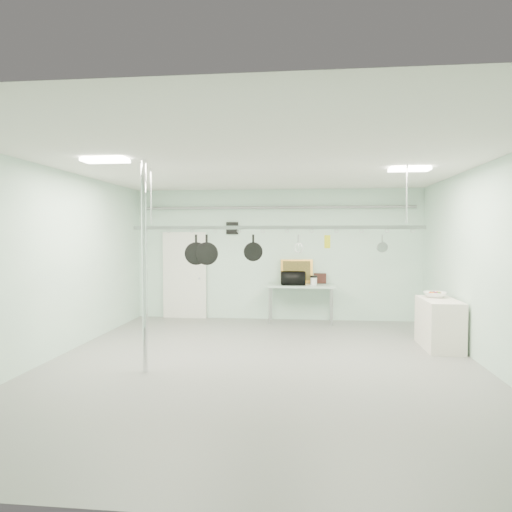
# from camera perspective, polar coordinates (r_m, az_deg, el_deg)

# --- Properties ---
(floor) EXTENTS (8.00, 8.00, 0.00)m
(floor) POSITION_cam_1_polar(r_m,az_deg,el_deg) (7.52, 0.64, -13.38)
(floor) COLOR gray
(floor) RESTS_ON ground
(ceiling) EXTENTS (7.00, 8.00, 0.02)m
(ceiling) POSITION_cam_1_polar(r_m,az_deg,el_deg) (7.32, 0.66, 11.40)
(ceiling) COLOR silver
(ceiling) RESTS_ON back_wall
(back_wall) EXTENTS (7.00, 0.02, 3.20)m
(back_wall) POSITION_cam_1_polar(r_m,az_deg,el_deg) (11.22, 2.59, 0.18)
(back_wall) COLOR silver
(back_wall) RESTS_ON floor
(right_wall) EXTENTS (0.02, 8.00, 3.20)m
(right_wall) POSITION_cam_1_polar(r_m,az_deg,el_deg) (7.74, 27.33, -1.18)
(right_wall) COLOR silver
(right_wall) RESTS_ON floor
(door) EXTENTS (1.10, 0.10, 2.20)m
(door) POSITION_cam_1_polar(r_m,az_deg,el_deg) (11.58, -8.88, -2.50)
(door) COLOR silver
(door) RESTS_ON floor
(wall_vent) EXTENTS (0.30, 0.04, 0.30)m
(wall_vent) POSITION_cam_1_polar(r_m,az_deg,el_deg) (11.31, -2.99, 3.49)
(wall_vent) COLOR black
(wall_vent) RESTS_ON back_wall
(conduit_pipe) EXTENTS (6.60, 0.07, 0.07)m
(conduit_pipe) POSITION_cam_1_polar(r_m,az_deg,el_deg) (11.14, 2.57, 6.08)
(conduit_pipe) COLOR gray
(conduit_pipe) RESTS_ON back_wall
(chrome_pole) EXTENTS (0.08, 0.08, 3.20)m
(chrome_pole) POSITION_cam_1_polar(r_m,az_deg,el_deg) (7.03, -13.76, -1.31)
(chrome_pole) COLOR silver
(chrome_pole) RESTS_ON floor
(prep_table) EXTENTS (1.60, 0.70, 0.91)m
(prep_table) POSITION_cam_1_polar(r_m,az_deg,el_deg) (10.87, 5.62, -3.96)
(prep_table) COLOR #AFCEBF
(prep_table) RESTS_ON floor
(side_cabinet) EXTENTS (0.60, 1.20, 0.90)m
(side_cabinet) POSITION_cam_1_polar(r_m,az_deg,el_deg) (9.09, 21.93, -7.86)
(side_cabinet) COLOR white
(side_cabinet) RESTS_ON floor
(pot_rack) EXTENTS (4.80, 0.06, 1.00)m
(pot_rack) POSITION_cam_1_polar(r_m,az_deg,el_deg) (7.52, 2.39, 3.81)
(pot_rack) COLOR #B7B7BC
(pot_rack) RESTS_ON ceiling
(light_panel_left) EXTENTS (0.65, 0.30, 0.05)m
(light_panel_left) POSITION_cam_1_polar(r_m,az_deg,el_deg) (7.10, -18.32, 11.29)
(light_panel_left) COLOR white
(light_panel_left) RESTS_ON ceiling
(light_panel_right) EXTENTS (0.65, 0.30, 0.05)m
(light_panel_right) POSITION_cam_1_polar(r_m,az_deg,el_deg) (8.06, 18.62, 10.23)
(light_panel_right) COLOR white
(light_panel_right) RESTS_ON ceiling
(microwave) EXTENTS (0.59, 0.43, 0.31)m
(microwave) POSITION_cam_1_polar(r_m,az_deg,el_deg) (10.78, 4.65, -2.80)
(microwave) COLOR black
(microwave) RESTS_ON prep_table
(coffee_canister) EXTENTS (0.16, 0.16, 0.18)m
(coffee_canister) POSITION_cam_1_polar(r_m,az_deg,el_deg) (10.76, 7.22, -3.16)
(coffee_canister) COLOR silver
(coffee_canister) RESTS_ON prep_table
(painting_large) EXTENTS (0.79, 0.20, 0.58)m
(painting_large) POSITION_cam_1_polar(r_m,az_deg,el_deg) (11.13, 5.11, -1.93)
(painting_large) COLOR gold
(painting_large) RESTS_ON prep_table
(painting_small) EXTENTS (0.31, 0.11, 0.25)m
(painting_small) POSITION_cam_1_polar(r_m,az_deg,el_deg) (11.15, 8.00, -2.79)
(painting_small) COLOR black
(painting_small) RESTS_ON prep_table
(fruit_bowl) EXTENTS (0.50, 0.50, 0.10)m
(fruit_bowl) POSITION_cam_1_polar(r_m,az_deg,el_deg) (9.27, 21.46, -4.52)
(fruit_bowl) COLOR white
(fruit_bowl) RESTS_ON side_cabinet
(skillet_left) EXTENTS (0.38, 0.18, 0.50)m
(skillet_left) POSITION_cam_1_polar(r_m,az_deg,el_deg) (7.72, -7.50, 0.81)
(skillet_left) COLOR black
(skillet_left) RESTS_ON pot_rack
(skillet_mid) EXTENTS (0.38, 0.08, 0.52)m
(skillet_mid) POSITION_cam_1_polar(r_m,az_deg,el_deg) (7.68, -6.19, 0.76)
(skillet_mid) COLOR black
(skillet_mid) RESTS_ON pot_rack
(skillet_right) EXTENTS (0.32, 0.13, 0.44)m
(skillet_right) POSITION_cam_1_polar(r_m,az_deg,el_deg) (7.55, -0.35, 1.05)
(skillet_right) COLOR black
(skillet_right) RESTS_ON pot_rack
(whisk) EXTENTS (0.17, 0.17, 0.29)m
(whisk) POSITION_cam_1_polar(r_m,az_deg,el_deg) (7.50, 5.35, 1.61)
(whisk) COLOR #A4A4A8
(whisk) RESTS_ON pot_rack
(grater) EXTENTS (0.10, 0.02, 0.23)m
(grater) POSITION_cam_1_polar(r_m,az_deg,el_deg) (7.51, 8.90, 1.79)
(grater) COLOR #C29416
(grater) RESTS_ON pot_rack
(saucepan) EXTENTS (0.19, 0.15, 0.29)m
(saucepan) POSITION_cam_1_polar(r_m,az_deg,el_deg) (7.60, 15.50, 1.51)
(saucepan) COLOR #A1A2A6
(saucepan) RESTS_ON pot_rack
(fruit_cluster) EXTENTS (0.24, 0.24, 0.09)m
(fruit_cluster) POSITION_cam_1_polar(r_m,az_deg,el_deg) (9.26, 21.46, -4.28)
(fruit_cluster) COLOR #B32C10
(fruit_cluster) RESTS_ON fruit_bowl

